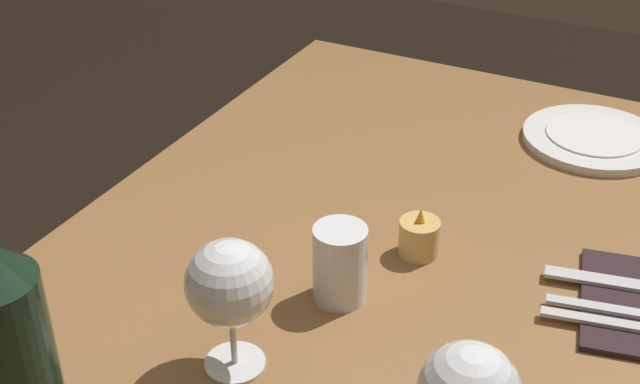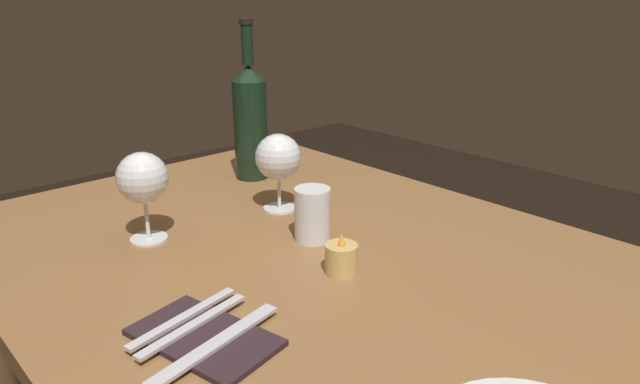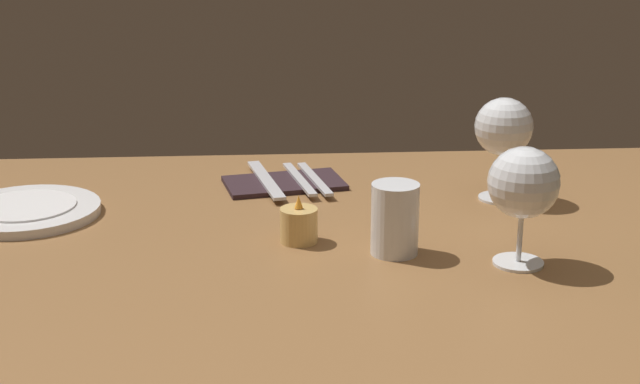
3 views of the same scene
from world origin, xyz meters
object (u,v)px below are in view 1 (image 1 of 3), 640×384
wine_glass_left (229,285)px  fork_outer (622,325)px  wine_bottle (11,363)px  dinner_plate (594,138)px  votive_candle (421,239)px  folded_napkin (629,304)px  table_knife (635,285)px  fork_inner (626,312)px  water_tumbler (340,268)px

wine_glass_left → fork_outer: bearing=-55.9°
wine_bottle → dinner_plate: bearing=-19.8°
wine_bottle → votive_candle: size_ratio=5.40×
folded_napkin → table_knife: size_ratio=0.99×
votive_candle → fork_outer: size_ratio=0.37×
fork_inner → table_knife: same height
wine_glass_left → votive_candle: 0.31m
folded_napkin → table_knife: 0.03m
water_tumbler → folded_napkin: bearing=-66.1°
fork_outer → table_knife: same height
water_tumbler → dinner_plate: (0.53, -0.19, -0.03)m
folded_napkin → wine_glass_left: bearing=129.2°
wine_glass_left → water_tumbler: size_ratio=1.62×
water_tumbler → fork_outer: bearing=-74.2°
folded_napkin → wine_bottle: bearing=138.4°
water_tumbler → fork_outer: (0.09, -0.31, -0.03)m
water_tumbler → fork_inner: bearing=-70.1°
wine_glass_left → votive_candle: bearing=-20.0°
wine_bottle → water_tumbler: bearing=-20.2°
dinner_plate → folded_napkin: dinner_plate is taller
dinner_plate → folded_napkin: bearing=-162.4°
votive_candle → folded_napkin: 0.26m
votive_candle → dinner_plate: size_ratio=0.31×
water_tumbler → wine_bottle: bearing=159.8°
water_tumbler → dinner_plate: size_ratio=0.44×
wine_glass_left → water_tumbler: (0.16, -0.05, -0.07)m
votive_candle → folded_napkin: size_ratio=0.32×
votive_candle → dinner_plate: (0.40, -0.13, -0.02)m
wine_glass_left → votive_candle: size_ratio=2.34×
wine_glass_left → dinner_plate: wine_glass_left is taller
water_tumbler → wine_glass_left: bearing=162.5°
wine_bottle → fork_inner: 0.66m
wine_glass_left → table_knife: bearing=-48.1°
dinner_plate → table_knife: bearing=-161.0°
wine_bottle → folded_napkin: (0.50, -0.44, -0.13)m
dinner_plate → table_knife: size_ratio=1.05×
wine_glass_left → folded_napkin: size_ratio=0.75×
votive_candle → fork_outer: (-0.04, -0.26, -0.01)m
table_knife → wine_bottle: bearing=140.1°
water_tumbler → fork_inner: (0.11, -0.31, -0.03)m
votive_candle → table_knife: bearing=-80.6°
wine_bottle → fork_outer: (0.45, -0.44, -0.13)m
dinner_plate → fork_outer: dinner_plate is taller
fork_inner → wine_bottle: bearing=137.0°
dinner_plate → folded_napkin: size_ratio=1.05×
water_tumbler → fork_inner: water_tumbler is taller
folded_napkin → votive_candle: bearing=92.8°
folded_napkin → table_knife: (0.03, 0.00, 0.01)m
fork_outer → table_knife: 0.08m
water_tumbler → fork_outer: water_tumbler is taller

